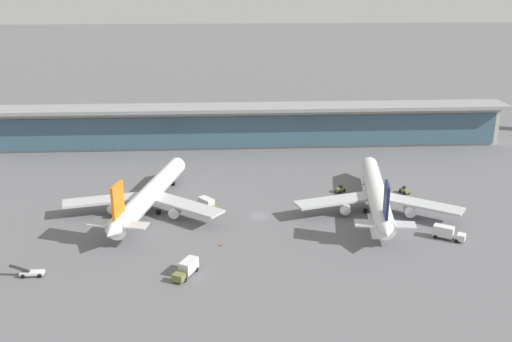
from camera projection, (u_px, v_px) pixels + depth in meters
ground_plane at (260, 216)px, 149.90m from camera, size 1200.00×1200.00×0.00m
airliner_left_stand at (149, 195)px, 151.34m from camera, size 41.99×55.46×14.91m
airliner_centre_stand at (376, 194)px, 151.54m from camera, size 42.52×55.86×14.91m
service_truck_near_nose_olive at (187, 268)px, 120.10m from camera, size 5.35×7.55×3.10m
service_truck_under_wing_olive at (340, 189)px, 165.98m from camera, size 3.30×3.10×2.05m
service_truck_mid_apron_olive at (208, 204)px, 153.29m from camera, size 6.34×7.15×3.10m
service_truck_by_tail_olive at (405, 191)px, 165.07m from camera, size 2.69×3.30×2.05m
service_truck_on_taxiway_white at (447, 232)px, 136.57m from camera, size 7.39×5.86×3.10m
service_truck_at_far_stand_white at (31, 273)px, 120.03m from camera, size 6.82×1.99×2.70m
terminal_building at (248, 125)px, 207.86m from camera, size 184.89×12.80×15.20m
safety_cone_alpha at (221, 244)px, 133.58m from camera, size 0.62×0.62×0.70m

